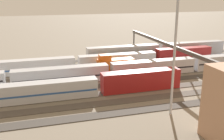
% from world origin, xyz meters
% --- Properties ---
extents(ground_plane, '(400.00, 400.00, 0.00)m').
position_xyz_m(ground_plane, '(0.00, 0.00, 0.00)').
color(ground_plane, '#756B5B').
extents(track_bed_0, '(140.00, 2.80, 0.12)m').
position_xyz_m(track_bed_0, '(0.00, -20.00, 0.06)').
color(track_bed_0, '#3D3833').
rests_on(track_bed_0, ground_plane).
extents(track_bed_1, '(140.00, 2.80, 0.12)m').
position_xyz_m(track_bed_1, '(0.00, -15.00, 0.06)').
color(track_bed_1, '#3D3833').
rests_on(track_bed_1, ground_plane).
extents(track_bed_2, '(140.00, 2.80, 0.12)m').
position_xyz_m(track_bed_2, '(0.00, -10.00, 0.06)').
color(track_bed_2, '#4C443D').
rests_on(track_bed_2, ground_plane).
extents(track_bed_3, '(140.00, 2.80, 0.12)m').
position_xyz_m(track_bed_3, '(0.00, -5.00, 0.06)').
color(track_bed_3, '#4C443D').
rests_on(track_bed_3, ground_plane).
extents(track_bed_4, '(140.00, 2.80, 0.12)m').
position_xyz_m(track_bed_4, '(0.00, 0.00, 0.06)').
color(track_bed_4, '#3D3833').
rests_on(track_bed_4, ground_plane).
extents(track_bed_5, '(140.00, 2.80, 0.12)m').
position_xyz_m(track_bed_5, '(0.00, 5.00, 0.06)').
color(track_bed_5, '#3D3833').
rests_on(track_bed_5, ground_plane).
extents(track_bed_6, '(140.00, 2.80, 0.12)m').
position_xyz_m(track_bed_6, '(0.00, 10.00, 0.06)').
color(track_bed_6, '#4C443D').
rests_on(track_bed_6, ground_plane).
extents(track_bed_7, '(140.00, 2.80, 0.12)m').
position_xyz_m(track_bed_7, '(0.00, 15.00, 0.06)').
color(track_bed_7, '#4C443D').
rests_on(track_bed_7, ground_plane).
extents(track_bed_8, '(140.00, 2.80, 0.12)m').
position_xyz_m(track_bed_8, '(0.00, 20.00, 0.06)').
color(track_bed_8, '#3D3833').
rests_on(track_bed_8, ground_plane).
extents(train_on_track_4, '(139.00, 3.06, 4.40)m').
position_xyz_m(train_on_track_4, '(4.69, 0.00, 2.05)').
color(train_on_track_4, '#285193').
rests_on(train_on_track_4, ground_plane).
extents(train_on_track_1, '(47.20, 3.00, 5.00)m').
position_xyz_m(train_on_track_1, '(-18.22, -15.00, 2.62)').
color(train_on_track_1, '#B7BABF').
rests_on(train_on_track_1, ground_plane).
extents(train_on_track_3, '(10.00, 3.00, 5.00)m').
position_xyz_m(train_on_track_3, '(-0.32, -5.00, 2.16)').
color(train_on_track_3, '#D85914').
rests_on(train_on_track_3, ground_plane).
extents(train_on_track_2, '(90.60, 3.06, 4.40)m').
position_xyz_m(train_on_track_2, '(11.49, -10.00, 2.07)').
color(train_on_track_2, maroon).
rests_on(train_on_track_2, ground_plane).
extents(train_on_track_6, '(66.40, 3.06, 4.40)m').
position_xyz_m(train_on_track_6, '(21.91, 10.00, 2.09)').
color(train_on_track_6, maroon).
rests_on(train_on_track_6, ground_plane).
extents(light_mast_1, '(2.80, 0.70, 29.24)m').
position_xyz_m(light_mast_1, '(-2.60, 22.86, 18.44)').
color(light_mast_1, '#9EA0A5').
rests_on(light_mast_1, ground_plane).
extents(signal_gantry, '(0.70, 45.00, 8.80)m').
position_xyz_m(signal_gantry, '(-12.33, 0.00, 7.80)').
color(signal_gantry, '#4C4742').
rests_on(signal_gantry, ground_plane).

